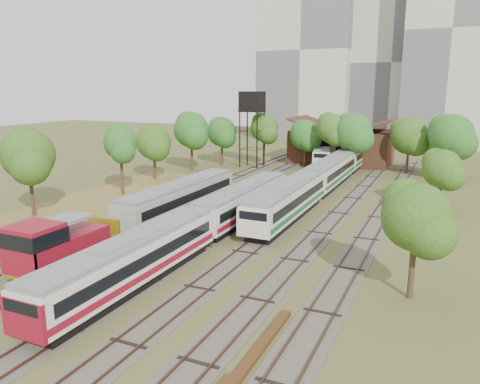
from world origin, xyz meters
The scene contains 17 objects.
ground centered at (0.00, 0.00, 0.00)m, with size 240.00×240.00×0.00m, color #475123.
dry_grass_patch centered at (-18.00, 8.00, 0.02)m, with size 14.00×60.00×0.04m, color brown.
tracks centered at (-0.67, 25.00, 0.04)m, with size 24.60×80.00×0.19m.
railcar_red_set centered at (-2.00, 10.41, 1.76)m, with size 2.70×34.58×3.33m.
railcar_green_set centered at (2.00, 37.94, 1.88)m, with size 2.88×52.08×3.56m.
railcar_rear centered at (-2.00, 55.94, 1.75)m, with size 2.68×16.08×3.31m.
shunter_locomotive centered at (-8.00, 1.14, 1.97)m, with size 3.08×8.13×4.03m.
old_grey_coach centered at (-8.00, 17.31, 1.88)m, with size 2.79×18.00×3.45m.
water_tower centered at (-13.31, 47.84, 10.07)m, with size 3.46×3.46×11.94m.
rail_pile_far centered at (8.20, -1.90, 0.13)m, with size 0.51×8.18×0.27m, color #523317.
maintenance_shed centered at (-1.00, 57.98, 2.91)m, with size 16.45×11.55×7.58m.
tree_band_left centered at (-20.94, 20.00, 5.68)m, with size 6.60×53.01×8.91m.
tree_band_far centered at (1.47, 49.39, 5.84)m, with size 39.70×9.18×9.07m.
tree_band_right centered at (14.91, 28.82, 4.63)m, with size 4.93×45.09×7.18m.
tower_left centered at (-18.00, 95.00, 21.00)m, with size 22.00×16.00×42.00m, color beige.
tower_centre centered at (2.00, 100.00, 18.00)m, with size 20.00×18.00×36.00m, color #B5B0A4.
tower_right centered at (14.00, 92.00, 24.00)m, with size 18.00×16.00×48.00m, color beige.
Camera 1 is at (15.84, -21.03, 12.62)m, focal length 35.00 mm.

